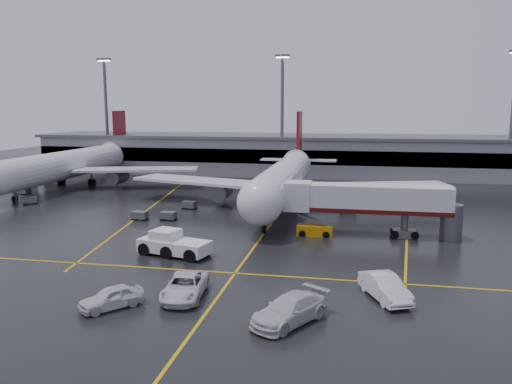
# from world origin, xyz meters

# --- Properties ---
(ground) EXTENTS (220.00, 220.00, 0.00)m
(ground) POSITION_xyz_m (0.00, 0.00, 0.00)
(ground) COLOR black
(ground) RESTS_ON ground
(apron_line_centre) EXTENTS (0.25, 90.00, 0.02)m
(apron_line_centre) POSITION_xyz_m (0.00, 0.00, 0.01)
(apron_line_centre) COLOR gold
(apron_line_centre) RESTS_ON ground
(apron_line_stop) EXTENTS (60.00, 0.25, 0.02)m
(apron_line_stop) POSITION_xyz_m (0.00, -22.00, 0.01)
(apron_line_stop) COLOR gold
(apron_line_stop) RESTS_ON ground
(apron_line_left) EXTENTS (9.99, 69.35, 0.02)m
(apron_line_left) POSITION_xyz_m (-20.00, 10.00, 0.01)
(apron_line_left) COLOR gold
(apron_line_left) RESTS_ON ground
(apron_line_right) EXTENTS (7.57, 69.64, 0.02)m
(apron_line_right) POSITION_xyz_m (18.00, 10.00, 0.01)
(apron_line_right) COLOR gold
(apron_line_right) RESTS_ON ground
(terminal) EXTENTS (122.00, 19.00, 8.60)m
(terminal) POSITION_xyz_m (0.00, 47.93, 4.32)
(terminal) COLOR gray
(terminal) RESTS_ON ground
(light_mast_left) EXTENTS (3.00, 1.20, 25.45)m
(light_mast_left) POSITION_xyz_m (-45.00, 42.00, 14.47)
(light_mast_left) COLOR #595B60
(light_mast_left) RESTS_ON ground
(light_mast_mid) EXTENTS (3.00, 1.20, 25.45)m
(light_mast_mid) POSITION_xyz_m (-5.00, 42.00, 14.47)
(light_mast_mid) COLOR #595B60
(light_mast_mid) RESTS_ON ground
(main_airliner) EXTENTS (48.80, 45.60, 14.10)m
(main_airliner) POSITION_xyz_m (0.00, 9.70, 4.21)
(main_airliner) COLOR silver
(main_airliner) RESTS_ON ground
(second_airliner) EXTENTS (48.80, 45.60, 14.10)m
(second_airliner) POSITION_xyz_m (-42.00, 21.70, 4.21)
(second_airliner) COLOR silver
(second_airliner) RESTS_ON ground
(jet_bridge) EXTENTS (19.90, 3.40, 6.05)m
(jet_bridge) POSITION_xyz_m (11.87, -6.00, 3.93)
(jet_bridge) COLOR silver
(jet_bridge) RESTS_ON ground
(pushback_tractor) EXTENTS (7.76, 4.65, 2.60)m
(pushback_tractor) POSITION_xyz_m (-7.47, -17.59, 1.03)
(pushback_tractor) COLOR white
(pushback_tractor) RESTS_ON ground
(belt_loader) EXTENTS (4.09, 1.97, 2.57)m
(belt_loader) POSITION_xyz_m (5.93, -7.14, 0.63)
(belt_loader) COLOR orange
(belt_loader) RESTS_ON ground
(service_van_a) EXTENTS (3.47, 6.48, 1.73)m
(service_van_a) POSITION_xyz_m (-2.50, -28.28, 0.87)
(service_van_a) COLOR silver
(service_van_a) RESTS_ON ground
(service_van_b) EXTENTS (5.64, 6.80, 1.86)m
(service_van_b) POSITION_xyz_m (6.09, -31.35, 0.93)
(service_van_b) COLOR silver
(service_van_b) RESTS_ON ground
(service_van_c) EXTENTS (4.15, 6.08, 1.90)m
(service_van_c) POSITION_xyz_m (12.74, -25.66, 0.95)
(service_van_c) COLOR white
(service_van_c) RESTS_ON ground
(service_van_d) EXTENTS (4.57, 4.86, 1.62)m
(service_van_d) POSITION_xyz_m (-7.10, -31.36, 0.81)
(service_van_d) COLOR silver
(service_van_d) RESTS_ON ground
(baggage_cart_a) EXTENTS (2.06, 1.40, 1.12)m
(baggage_cart_a) POSITION_xyz_m (-13.62, -2.71, 0.63)
(baggage_cart_a) COLOR #595B60
(baggage_cart_a) RESTS_ON ground
(baggage_cart_b) EXTENTS (2.01, 1.31, 1.12)m
(baggage_cart_b) POSITION_xyz_m (-17.40, -3.23, 0.63)
(baggage_cart_b) COLOR #595B60
(baggage_cart_b) RESTS_ON ground
(baggage_cart_c) EXTENTS (2.19, 1.62, 1.12)m
(baggage_cart_c) POSITION_xyz_m (-13.30, 4.91, 0.63)
(baggage_cart_c) COLOR #595B60
(baggage_cart_c) RESTS_ON ground
(baggage_cart_d) EXTENTS (2.16, 1.56, 1.12)m
(baggage_cart_d) POSITION_xyz_m (-45.13, 11.55, 0.63)
(baggage_cart_d) COLOR #595B60
(baggage_cart_d) RESTS_ON ground
(baggage_cart_e) EXTENTS (2.39, 2.18, 1.12)m
(baggage_cart_e) POSITION_xyz_m (-38.55, 3.90, 0.63)
(baggage_cart_e) COLOR #595B60
(baggage_cart_e) RESTS_ON ground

